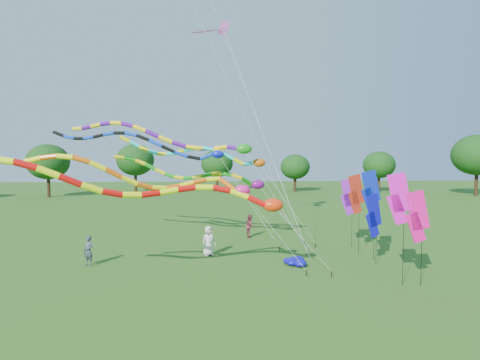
{
  "coord_description": "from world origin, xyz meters",
  "views": [
    {
      "loc": [
        -2.82,
        -18.21,
        6.06
      ],
      "look_at": [
        -1.54,
        3.35,
        4.8
      ],
      "focal_mm": 30.0,
      "sensor_mm": 36.0,
      "label": 1
    }
  ],
  "objects": [
    {
      "name": "tube_kite_green",
      "position": [
        -3.49,
        9.86,
        4.72
      ],
      "size": [
        13.09,
        2.12,
        6.71
      ],
      "rotation": [
        0.0,
        0.0,
        -0.13
      ],
      "color": "black",
      "rests_on": "ground"
    },
    {
      "name": "person_a",
      "position": [
        -3.3,
        6.1,
        0.91
      ],
      "size": [
        1.06,
        0.96,
        1.82
      ],
      "primitive_type": "imported",
      "rotation": [
        0.0,
        0.0,
        0.56
      ],
      "color": "silver",
      "rests_on": "ground"
    },
    {
      "name": "banner_pole_blue_b",
      "position": [
        5.9,
        3.4,
        2.79
      ],
      "size": [
        1.1,
        0.53,
        4.05
      ],
      "rotation": [
        0.0,
        0.0,
        0.41
      ],
      "color": "black",
      "rests_on": "ground"
    },
    {
      "name": "tube_kite_blue",
      "position": [
        -7.1,
        8.37,
        6.83
      ],
      "size": [
        14.98,
        3.51,
        8.37
      ],
      "rotation": [
        0.0,
        0.0,
        -0.19
      ],
      "color": "black",
      "rests_on": "ground"
    },
    {
      "name": "blue_nylon_heap",
      "position": [
        1.37,
        3.59,
        0.21
      ],
      "size": [
        1.38,
        1.48,
        0.46
      ],
      "color": "#0D0CA3",
      "rests_on": "ground"
    },
    {
      "name": "banner_pole_blue_a",
      "position": [
        6.12,
        4.43,
        4.03
      ],
      "size": [
        1.16,
        0.18,
        5.3
      ],
      "rotation": [
        0.0,
        0.0,
        -0.08
      ],
      "color": "black",
      "rests_on": "ground"
    },
    {
      "name": "banner_pole_magenta_a",
      "position": [
        5.72,
        -0.01,
        4.08
      ],
      "size": [
        1.1,
        0.52,
        5.35
      ],
      "rotation": [
        0.0,
        0.0,
        -0.4
      ],
      "color": "black",
      "rests_on": "ground"
    },
    {
      "name": "delta_kite_high_c",
      "position": [
        -2.32,
        10.61,
        15.13
      ],
      "size": [
        7.08,
        7.37,
        16.96
      ],
      "rotation": [
        0.0,
        0.0,
        0.77
      ],
      "color": "black",
      "rests_on": "ground"
    },
    {
      "name": "banner_pole_violet",
      "position": [
        6.07,
        8.12,
        3.35
      ],
      "size": [
        1.14,
        0.41,
        4.61
      ],
      "rotation": [
        0.0,
        0.0,
        -0.29
      ],
      "color": "black",
      "rests_on": "ground"
    },
    {
      "name": "person_c",
      "position": [
        -0.29,
        11.51,
        0.86
      ],
      "size": [
        0.67,
        0.85,
        1.72
      ],
      "primitive_type": "imported",
      "rotation": [
        0.0,
        0.0,
        1.55
      ],
      "color": "maroon",
      "rests_on": "ground"
    },
    {
      "name": "banner_pole_red",
      "position": [
        5.78,
        5.89,
        3.74
      ],
      "size": [
        1.14,
        0.38,
        5.01
      ],
      "rotation": [
        0.0,
        0.0,
        0.26
      ],
      "color": "black",
      "rests_on": "ground"
    },
    {
      "name": "tube_kite_purple",
      "position": [
        -5.6,
        8.9,
        7.26
      ],
      "size": [
        15.84,
        5.9,
        9.15
      ],
      "rotation": [
        0.0,
        0.0,
        -0.34
      ],
      "color": "black",
      "rests_on": "ground"
    },
    {
      "name": "banner_pole_magenta_b",
      "position": [
        6.53,
        -0.21,
        3.26
      ],
      "size": [
        1.16,
        0.14,
        4.52
      ],
      "rotation": [
        0.0,
        0.0,
        -0.05
      ],
      "color": "black",
      "rests_on": "ground"
    },
    {
      "name": "tube_kite_orange",
      "position": [
        -4.95,
        0.36,
        4.99
      ],
      "size": [
        12.39,
        2.61,
        6.7
      ],
      "rotation": [
        0.0,
        0.0,
        0.17
      ],
      "color": "black",
      "rests_on": "ground"
    },
    {
      "name": "tube_kite_red",
      "position": [
        -4.42,
        0.19,
        4.44
      ],
      "size": [
        14.54,
        3.02,
        6.64
      ],
      "rotation": [
        0.0,
        0.0,
        0.16
      ],
      "color": "black",
      "rests_on": "ground"
    },
    {
      "name": "ground",
      "position": [
        0.0,
        0.0,
        0.0
      ],
      "size": [
        160.0,
        160.0,
        0.0
      ],
      "primitive_type": "plane",
      "color": "#275A17",
      "rests_on": "ground"
    },
    {
      "name": "person_b",
      "position": [
        -9.92,
        4.22,
        0.85
      ],
      "size": [
        0.73,
        0.64,
        1.69
      ],
      "primitive_type": "imported",
      "rotation": [
        0.0,
        0.0,
        -0.47
      ],
      "color": "#38434F",
      "rests_on": "ground"
    },
    {
      "name": "tree_ring",
      "position": [
        1.22,
        -4.55,
        5.61
      ],
      "size": [
        116.48,
        115.67,
        9.72
      ],
      "color": "#382314",
      "rests_on": "ground"
    },
    {
      "name": "tube_kite_cyan",
      "position": [
        -3.4,
        8.8,
        6.17
      ],
      "size": [
        13.04,
        2.32,
        7.96
      ],
      "rotation": [
        0.0,
        0.0,
        -0.13
      ],
      "color": "black",
      "rests_on": "ground"
    }
  ]
}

